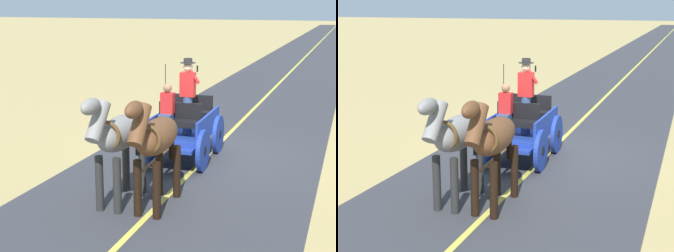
# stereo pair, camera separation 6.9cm
# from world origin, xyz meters

# --- Properties ---
(ground_plane) EXTENTS (200.00, 200.00, 0.00)m
(ground_plane) POSITION_xyz_m (0.00, 0.00, 0.00)
(ground_plane) COLOR tan
(road_surface) EXTENTS (5.53, 160.00, 0.01)m
(road_surface) POSITION_xyz_m (0.00, 0.00, 0.00)
(road_surface) COLOR #38383D
(road_surface) RESTS_ON ground
(road_centre_stripe) EXTENTS (0.12, 160.00, 0.00)m
(road_centre_stripe) POSITION_xyz_m (0.00, 0.00, 0.01)
(road_centre_stripe) COLOR #DBCC4C
(road_centre_stripe) RESTS_ON road_surface
(horse_drawn_carriage) EXTENTS (1.48, 4.51, 2.50)m
(horse_drawn_carriage) POSITION_xyz_m (0.46, 0.58, 0.82)
(horse_drawn_carriage) COLOR #1E3899
(horse_drawn_carriage) RESTS_ON ground
(horse_near_side) EXTENTS (0.58, 2.13, 2.21)m
(horse_near_side) POSITION_xyz_m (-0.01, 3.60, 1.32)
(horse_near_side) COLOR brown
(horse_near_side) RESTS_ON ground
(horse_off_side) EXTENTS (0.59, 2.13, 2.21)m
(horse_off_side) POSITION_xyz_m (0.73, 3.62, 1.32)
(horse_off_side) COLOR gray
(horse_off_side) RESTS_ON ground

